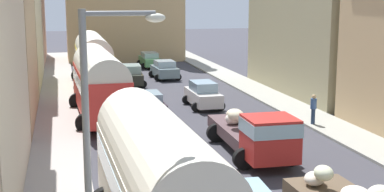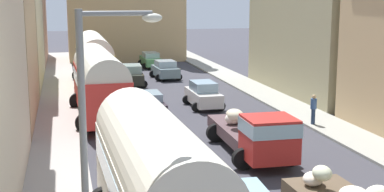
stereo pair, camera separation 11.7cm
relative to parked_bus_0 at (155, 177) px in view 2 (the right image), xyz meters
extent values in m
plane|color=#3A3941|center=(4.52, 18.88, -2.20)|extent=(154.00, 154.00, 0.00)
cube|color=#A9A19B|center=(-2.73, 18.88, -2.13)|extent=(2.50, 70.00, 0.14)
cube|color=#9C9B90|center=(11.77, 18.88, -2.13)|extent=(2.50, 70.00, 0.14)
cube|color=beige|center=(-6.73, 31.64, 3.67)|extent=(5.50, 14.53, 11.74)
cube|color=tan|center=(-6.61, 46.24, 2.22)|extent=(5.24, 12.97, 8.85)
cube|color=tan|center=(15.75, 22.19, 3.44)|extent=(5.48, 14.37, 11.28)
cube|color=tan|center=(4.52, 46.09, 3.40)|extent=(12.33, 6.53, 11.19)
cylinder|color=silver|center=(0.00, 0.00, 0.61)|extent=(2.62, 8.88, 2.39)
cube|color=#99B7C6|center=(0.00, 0.00, -0.04)|extent=(2.70, 8.34, 0.74)
cube|color=red|center=(-0.32, 17.32, -0.53)|extent=(2.73, 10.01, 2.34)
cylinder|color=silver|center=(-0.32, 17.32, 0.64)|extent=(2.67, 9.81, 2.36)
cube|color=#99B7C6|center=(-0.32, 17.32, -0.01)|extent=(2.75, 9.21, 0.75)
cylinder|color=black|center=(-1.56, 20.37, -1.70)|extent=(1.00, 0.35, 1.00)
cylinder|color=black|center=(0.72, 20.44, -1.70)|extent=(1.00, 0.35, 1.00)
cylinder|color=black|center=(-1.37, 14.21, -1.70)|extent=(1.00, 0.35, 1.00)
cylinder|color=black|center=(0.92, 14.28, -1.70)|extent=(1.00, 0.35, 1.00)
cube|color=yellow|center=(0.00, 28.52, -0.48)|extent=(2.46, 9.97, 2.44)
cylinder|color=silver|center=(0.00, 28.52, 0.74)|extent=(2.41, 9.77, 2.38)
cube|color=#99B7C6|center=(0.00, 28.52, 0.06)|extent=(2.51, 9.18, 0.78)
cylinder|color=black|center=(-1.16, 31.61, -1.70)|extent=(1.00, 0.35, 1.00)
cylinder|color=black|center=(1.14, 31.61, -1.70)|extent=(1.00, 0.35, 1.00)
cylinder|color=black|center=(-1.14, 25.43, -1.70)|extent=(1.00, 0.35, 1.00)
cylinder|color=black|center=(1.16, 25.43, -1.70)|extent=(1.00, 0.35, 1.00)
ellipsoid|color=beige|center=(5.50, 1.43, -0.98)|extent=(1.07, 1.10, 0.44)
ellipsoid|color=beige|center=(5.56, 0.93, -0.63)|extent=(0.80, 0.94, 0.48)
cube|color=red|center=(5.77, 6.06, -0.85)|extent=(2.07, 1.99, 1.80)
cube|color=#99B7C6|center=(5.77, 6.06, -0.35)|extent=(2.11, 2.07, 0.58)
cube|color=#513D41|center=(5.83, 9.73, -1.47)|extent=(2.13, 5.44, 0.55)
ellipsoid|color=beige|center=(5.79, 10.30, -0.97)|extent=(1.08, 1.09, 0.47)
ellipsoid|color=beige|center=(5.88, 11.00, -0.91)|extent=(1.15, 1.17, 0.57)
ellipsoid|color=silver|center=(5.52, 10.19, -0.92)|extent=(1.08, 1.01, 0.56)
ellipsoid|color=beige|center=(5.36, 9.30, -0.56)|extent=(0.73, 0.94, 0.53)
cylinder|color=black|center=(6.79, 6.35, -1.75)|extent=(0.90, 0.32, 0.90)
cylinder|color=black|center=(4.76, 6.38, -1.75)|extent=(0.90, 0.32, 0.90)
cylinder|color=black|center=(6.87, 10.76, -1.75)|extent=(0.90, 0.31, 0.90)
cylinder|color=black|center=(4.83, 10.80, -1.75)|extent=(0.90, 0.31, 0.90)
cube|color=silver|center=(6.33, 18.94, -1.52)|extent=(1.62, 4.00, 0.81)
cube|color=#8DAABD|center=(6.33, 18.94, -0.82)|extent=(1.40, 2.09, 0.60)
cylinder|color=black|center=(7.13, 17.72, -1.90)|extent=(0.60, 0.21, 0.60)
cylinder|color=black|center=(5.57, 17.69, -1.90)|extent=(0.60, 0.21, 0.60)
cylinder|color=black|center=(7.09, 20.18, -1.90)|extent=(0.60, 0.21, 0.60)
cylinder|color=black|center=(5.53, 20.16, -1.90)|extent=(0.60, 0.21, 0.60)
cube|color=slate|center=(6.18, 31.26, -1.54)|extent=(1.93, 3.75, 0.78)
cube|color=#A4B9C6|center=(6.18, 31.26, -0.88)|extent=(1.63, 1.98, 0.54)
cylinder|color=black|center=(7.11, 30.17, -1.90)|extent=(0.60, 0.21, 0.60)
cylinder|color=black|center=(5.37, 30.08, -1.90)|extent=(0.60, 0.21, 0.60)
cylinder|color=black|center=(6.99, 32.44, -1.90)|extent=(0.60, 0.21, 0.60)
cylinder|color=black|center=(5.25, 32.35, -1.90)|extent=(0.60, 0.21, 0.60)
cube|color=#4F9054|center=(6.16, 39.03, -1.57)|extent=(1.64, 4.39, 0.72)
cube|color=#9FBFBF|center=(6.16, 39.03, -0.96)|extent=(1.42, 2.29, 0.49)
cylinder|color=black|center=(6.97, 37.69, -1.90)|extent=(0.60, 0.21, 0.60)
cylinder|color=black|center=(5.39, 37.66, -1.90)|extent=(0.60, 0.21, 0.60)
cylinder|color=black|center=(6.93, 40.39, -1.90)|extent=(0.60, 0.21, 0.60)
cylinder|color=black|center=(5.35, 40.37, -1.90)|extent=(0.60, 0.21, 0.60)
cube|color=#2D252F|center=(2.40, 16.99, -1.54)|extent=(1.78, 3.89, 0.77)
cube|color=#90AEC3|center=(2.40, 16.99, -0.93)|extent=(1.56, 2.02, 0.45)
cylinder|color=black|center=(1.52, 18.19, -1.90)|extent=(0.60, 0.21, 0.60)
cylinder|color=black|center=(3.28, 18.19, -1.90)|extent=(0.60, 0.21, 0.60)
cylinder|color=black|center=(1.51, 15.79, -1.90)|extent=(0.60, 0.21, 0.60)
cylinder|color=black|center=(3.27, 15.78, -1.90)|extent=(0.60, 0.21, 0.60)
cube|color=#2A2B22|center=(2.98, 28.49, -1.53)|extent=(1.79, 4.17, 0.79)
cube|color=#A3BFBB|center=(2.98, 28.49, -0.84)|extent=(1.49, 2.20, 0.60)
cylinder|color=black|center=(2.27, 29.80, -1.90)|extent=(0.60, 0.21, 0.60)
cylinder|color=black|center=(3.83, 29.71, -1.90)|extent=(0.60, 0.21, 0.60)
cylinder|color=black|center=(2.13, 27.27, -1.90)|extent=(0.60, 0.21, 0.60)
cylinder|color=black|center=(3.69, 27.18, -1.90)|extent=(0.60, 0.21, 0.60)
cylinder|color=#233350|center=(10.92, 12.58, -2.13)|extent=(0.19, 0.19, 0.14)
cylinder|color=#233350|center=(10.92, 12.58, -1.63)|extent=(0.27, 0.27, 0.85)
cylinder|color=#39598A|center=(10.92, 12.58, -0.92)|extent=(0.41, 0.41, 0.56)
sphere|color=tan|center=(10.92, 12.58, -0.53)|extent=(0.23, 0.23, 0.23)
cylinder|color=gray|center=(-1.98, -2.58, 1.25)|extent=(0.16, 0.16, 6.90)
cylinder|color=gray|center=(-1.21, -2.58, 4.60)|extent=(1.55, 0.11, 0.11)
ellipsoid|color=silver|center=(-0.43, -2.58, 4.50)|extent=(0.44, 0.28, 0.20)
camera|label=1|loc=(-2.46, -14.26, 5.01)|focal=51.02mm
camera|label=2|loc=(-2.35, -14.29, 5.01)|focal=51.02mm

